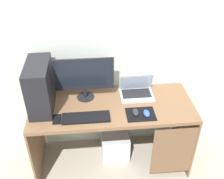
# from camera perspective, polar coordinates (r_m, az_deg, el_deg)

# --- Properties ---
(ground_plane) EXTENTS (8.00, 8.00, 0.00)m
(ground_plane) POSITION_cam_1_polar(r_m,az_deg,el_deg) (3.01, 0.00, -14.88)
(ground_plane) COLOR #9E9384
(wall_back) EXTENTS (4.00, 0.05, 2.60)m
(wall_back) POSITION_cam_1_polar(r_m,az_deg,el_deg) (2.51, -0.73, 11.38)
(wall_back) COLOR beige
(wall_back) RESTS_ON ground_plane
(desk) EXTENTS (1.53, 0.61, 0.76)m
(desk) POSITION_cam_1_polar(r_m,az_deg,el_deg) (2.57, 0.47, -6.18)
(desk) COLOR brown
(desk) RESTS_ON ground_plane
(pc_tower) EXTENTS (0.20, 0.44, 0.45)m
(pc_tower) POSITION_cam_1_polar(r_m,az_deg,el_deg) (2.43, -15.23, 0.63)
(pc_tower) COLOR black
(pc_tower) RESTS_ON desk
(monitor) EXTENTS (0.55, 0.17, 0.43)m
(monitor) POSITION_cam_1_polar(r_m,az_deg,el_deg) (2.46, -6.01, 2.70)
(monitor) COLOR black
(monitor) RESTS_ON desk
(laptop) EXTENTS (0.32, 0.24, 0.22)m
(laptop) POSITION_cam_1_polar(r_m,az_deg,el_deg) (2.61, 5.29, -0.18)
(laptop) COLOR #B7BCC6
(laptop) RESTS_ON desk
(keyboard) EXTENTS (0.42, 0.14, 0.02)m
(keyboard) POSITION_cam_1_polar(r_m,az_deg,el_deg) (2.34, -5.62, -6.04)
(keyboard) COLOR black
(keyboard) RESTS_ON desk
(mousepad) EXTENTS (0.26, 0.20, 0.00)m
(mousepad) POSITION_cam_1_polar(r_m,az_deg,el_deg) (2.39, 6.19, -5.32)
(mousepad) COLOR black
(mousepad) RESTS_ON desk
(mouse_left) EXTENTS (0.06, 0.10, 0.03)m
(mouse_left) POSITION_cam_1_polar(r_m,az_deg,el_deg) (2.38, 5.11, -4.88)
(mouse_left) COLOR #232326
(mouse_left) RESTS_ON mousepad
(mouse_right) EXTENTS (0.06, 0.10, 0.03)m
(mouse_right) POSITION_cam_1_polar(r_m,az_deg,el_deg) (2.38, 7.47, -5.10)
(mouse_right) COLOR #2D51B2
(mouse_right) RESTS_ON mousepad
(cell_phone) EXTENTS (0.07, 0.13, 0.01)m
(cell_phone) POSITION_cam_1_polar(r_m,az_deg,el_deg) (2.37, -11.78, -6.30)
(cell_phone) COLOR black
(cell_phone) RESTS_ON desk
(subwoofer) EXTENTS (0.29, 0.29, 0.29)m
(subwoofer) POSITION_cam_1_polar(r_m,az_deg,el_deg) (2.96, 0.65, -11.68)
(subwoofer) COLOR #B7BCC6
(subwoofer) RESTS_ON ground_plane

